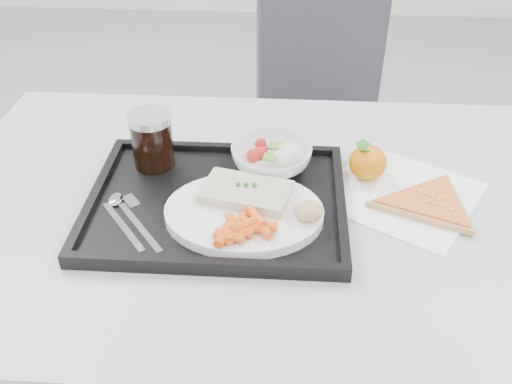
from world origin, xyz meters
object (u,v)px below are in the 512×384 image
(salad_bowl, at_px, (271,158))
(cola_glass, at_px, (152,139))
(pizza_slice, at_px, (429,203))
(chair, at_px, (321,107))
(dinner_plate, at_px, (244,213))
(table, at_px, (263,229))
(tangerine, at_px, (368,162))
(tray, at_px, (217,203))

(salad_bowl, height_order, cola_glass, cola_glass)
(salad_bowl, bearing_deg, pizza_slice, -17.14)
(chair, bearing_deg, cola_glass, -117.20)
(dinner_plate, bearing_deg, salad_bowl, 75.40)
(table, distance_m, pizza_slice, 0.30)
(chair, xyz_separation_m, dinner_plate, (-0.17, -0.84, 0.24))
(cola_glass, bearing_deg, dinner_plate, -39.27)
(chair, bearing_deg, salad_bowl, -100.57)
(tangerine, bearing_deg, dinner_plate, -145.34)
(dinner_plate, distance_m, cola_glass, 0.24)
(tray, distance_m, tangerine, 0.29)
(chair, height_order, cola_glass, chair)
(chair, distance_m, salad_bowl, 0.74)
(chair, bearing_deg, pizza_slice, -78.61)
(cola_glass, relative_size, tangerine, 1.15)
(pizza_slice, bearing_deg, table, 179.29)
(cola_glass, distance_m, pizza_slice, 0.52)
(cola_glass, bearing_deg, table, -21.01)
(table, height_order, tray, tray)
(table, distance_m, cola_glass, 0.27)
(salad_bowl, xyz_separation_m, cola_glass, (-0.22, -0.00, 0.03))
(tray, distance_m, cola_glass, 0.18)
(tray, bearing_deg, dinner_plate, -40.90)
(table, bearing_deg, dinner_plate, -113.05)
(chair, distance_m, dinner_plate, 0.89)
(dinner_plate, bearing_deg, cola_glass, 140.73)
(chair, xyz_separation_m, cola_glass, (-0.35, -0.69, 0.28))
(salad_bowl, bearing_deg, dinner_plate, -104.60)
(table, xyz_separation_m, tangerine, (0.19, 0.08, 0.10))
(tangerine, bearing_deg, cola_glass, -179.78)
(salad_bowl, distance_m, pizza_slice, 0.30)
(table, xyz_separation_m, tray, (-0.08, -0.02, 0.08))
(tray, distance_m, dinner_plate, 0.07)
(cola_glass, xyz_separation_m, pizza_slice, (0.51, -0.09, -0.06))
(dinner_plate, distance_m, tangerine, 0.27)
(chair, height_order, dinner_plate, chair)
(chair, xyz_separation_m, tray, (-0.22, -0.79, 0.22))
(tray, bearing_deg, table, 16.64)
(table, xyz_separation_m, salad_bowl, (0.01, 0.08, 0.11))
(tangerine, distance_m, pizza_slice, 0.14)
(dinner_plate, xyz_separation_m, salad_bowl, (0.04, 0.15, 0.01))
(dinner_plate, bearing_deg, chair, 78.69)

